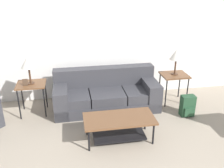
{
  "coord_description": "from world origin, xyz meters",
  "views": [
    {
      "loc": [
        -0.71,
        -1.04,
        2.58
      ],
      "look_at": [
        0.01,
        3.06,
        0.8
      ],
      "focal_mm": 40.0,
      "sensor_mm": 36.0,
      "label": 1
    }
  ],
  "objects_px": {
    "side_table_left": "(31,87)",
    "table_lamp_right": "(176,55)",
    "table_lamp_left": "(28,63)",
    "side_table_right": "(174,77)",
    "backpack": "(188,106)",
    "coffee_table": "(119,123)",
    "couch": "(106,94)"
  },
  "relations": [
    {
      "from": "side_table_left",
      "to": "table_lamp_left",
      "type": "bearing_deg",
      "value": -63.43
    },
    {
      "from": "side_table_left",
      "to": "table_lamp_right",
      "type": "bearing_deg",
      "value": -0.0
    },
    {
      "from": "side_table_left",
      "to": "couch",
      "type": "bearing_deg",
      "value": 0.04
    },
    {
      "from": "backpack",
      "to": "coffee_table",
      "type": "bearing_deg",
      "value": -159.6
    },
    {
      "from": "coffee_table",
      "to": "side_table_left",
      "type": "height_order",
      "value": "side_table_left"
    },
    {
      "from": "couch",
      "to": "coffee_table",
      "type": "height_order",
      "value": "couch"
    },
    {
      "from": "side_table_left",
      "to": "side_table_right",
      "type": "relative_size",
      "value": 1.0
    },
    {
      "from": "coffee_table",
      "to": "table_lamp_right",
      "type": "bearing_deg",
      "value": 39.4
    },
    {
      "from": "couch",
      "to": "table_lamp_right",
      "type": "distance_m",
      "value": 1.7
    },
    {
      "from": "side_table_left",
      "to": "table_lamp_right",
      "type": "xyz_separation_m",
      "value": [
        3.0,
        -0.0,
        0.5
      ]
    },
    {
      "from": "side_table_left",
      "to": "side_table_right",
      "type": "xyz_separation_m",
      "value": [
        3.0,
        0.0,
        0.0
      ]
    },
    {
      "from": "side_table_right",
      "to": "side_table_left",
      "type": "bearing_deg",
      "value": 180.0
    },
    {
      "from": "side_table_right",
      "to": "table_lamp_left",
      "type": "height_order",
      "value": "table_lamp_left"
    },
    {
      "from": "side_table_right",
      "to": "table_lamp_left",
      "type": "distance_m",
      "value": 3.04
    },
    {
      "from": "table_lamp_left",
      "to": "table_lamp_right",
      "type": "relative_size",
      "value": 1.0
    },
    {
      "from": "side_table_left",
      "to": "side_table_right",
      "type": "distance_m",
      "value": 3.0
    },
    {
      "from": "coffee_table",
      "to": "side_table_right",
      "type": "distance_m",
      "value": 1.91
    },
    {
      "from": "table_lamp_right",
      "to": "side_table_right",
      "type": "bearing_deg",
      "value": 71.57
    },
    {
      "from": "side_table_right",
      "to": "table_lamp_right",
      "type": "relative_size",
      "value": 1.18
    },
    {
      "from": "side_table_right",
      "to": "table_lamp_left",
      "type": "xyz_separation_m",
      "value": [
        -3.0,
        -0.0,
        0.5
      ]
    },
    {
      "from": "side_table_left",
      "to": "table_lamp_right",
      "type": "relative_size",
      "value": 1.18
    },
    {
      "from": "side_table_left",
      "to": "table_lamp_left",
      "type": "height_order",
      "value": "table_lamp_left"
    },
    {
      "from": "table_lamp_right",
      "to": "backpack",
      "type": "distance_m",
      "value": 1.09
    },
    {
      "from": "table_lamp_left",
      "to": "table_lamp_right",
      "type": "height_order",
      "value": "same"
    },
    {
      "from": "coffee_table",
      "to": "side_table_right",
      "type": "relative_size",
      "value": 1.81
    },
    {
      "from": "coffee_table",
      "to": "side_table_right",
      "type": "bearing_deg",
      "value": 39.4
    },
    {
      "from": "coffee_table",
      "to": "backpack",
      "type": "distance_m",
      "value": 1.62
    },
    {
      "from": "couch",
      "to": "table_lamp_right",
      "type": "height_order",
      "value": "table_lamp_right"
    },
    {
      "from": "table_lamp_left",
      "to": "backpack",
      "type": "distance_m",
      "value": 3.24
    },
    {
      "from": "coffee_table",
      "to": "table_lamp_right",
      "type": "relative_size",
      "value": 2.14
    },
    {
      "from": "coffee_table",
      "to": "side_table_left",
      "type": "relative_size",
      "value": 1.81
    },
    {
      "from": "table_lamp_right",
      "to": "couch",
      "type": "bearing_deg",
      "value": 179.96
    }
  ]
}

